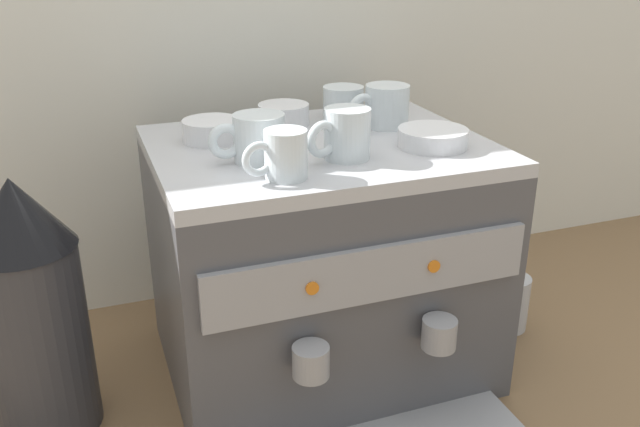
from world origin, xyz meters
TOP-DOWN VIEW (x-y plane):
  - ground_plane at (0.00, 0.00)m, footprint 4.00×4.00m
  - tiled_backsplash_wall at (0.00, 0.37)m, footprint 2.80×0.03m
  - espresso_machine at (0.00, -0.00)m, footprint 0.57×0.55m
  - ceramic_cup_0 at (-0.11, -0.15)m, footprint 0.10×0.06m
  - ceramic_cup_1 at (-0.13, -0.06)m, footprint 0.12×0.08m
  - ceramic_cup_2 at (0.01, -0.09)m, footprint 0.11×0.07m
  - ceramic_cup_3 at (0.10, 0.14)m, footprint 0.08×0.11m
  - ceramic_cup_4 at (0.15, 0.06)m, footprint 0.12×0.08m
  - ceramic_bowl_0 at (-0.02, 0.13)m, footprint 0.09×0.09m
  - ceramic_bowl_1 at (0.17, -0.08)m, footprint 0.12×0.12m
  - ceramic_bowl_2 at (-0.17, 0.08)m, footprint 0.10×0.10m
  - coffee_grinder at (-0.49, -0.01)m, footprint 0.17×0.17m
  - milk_pitcher at (0.41, -0.02)m, footprint 0.08×0.08m

SIDE VIEW (x-z plane):
  - ground_plane at x=0.00m, z-range 0.00..0.00m
  - milk_pitcher at x=0.41m, z-range 0.00..0.12m
  - espresso_machine at x=0.00m, z-range 0.00..0.44m
  - coffee_grinder at x=-0.49m, z-range 0.00..0.45m
  - ceramic_bowl_1 at x=0.17m, z-range 0.44..0.47m
  - ceramic_bowl_2 at x=-0.17m, z-range 0.44..0.48m
  - ceramic_bowl_0 at x=-0.02m, z-range 0.44..0.48m
  - ceramic_cup_3 at x=0.10m, z-range 0.44..0.51m
  - ceramic_cup_0 at x=-0.11m, z-range 0.44..0.52m
  - ceramic_cup_1 at x=-0.13m, z-range 0.44..0.52m
  - ceramic_cup_4 at x=0.15m, z-range 0.44..0.52m
  - ceramic_cup_2 at x=0.01m, z-range 0.44..0.52m
  - tiled_backsplash_wall at x=0.00m, z-range 0.00..1.13m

